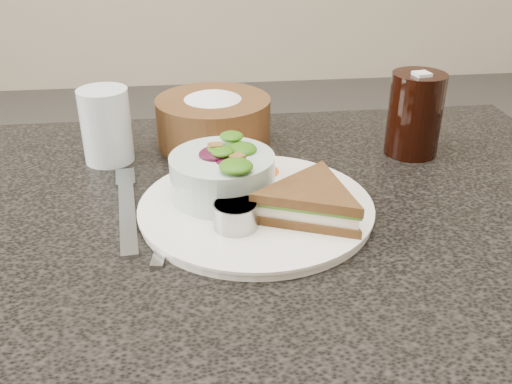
{
  "coord_description": "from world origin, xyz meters",
  "views": [
    {
      "loc": [
        -0.08,
        -0.65,
        1.12
      ],
      "look_at": [
        -0.01,
        -0.01,
        0.78
      ],
      "focal_mm": 40.0,
      "sensor_mm": 36.0,
      "label": 1
    }
  ],
  "objects_px": {
    "dressing_ramekin": "(236,215)",
    "cola_glass": "(415,111)",
    "bread_basket": "(213,114)",
    "sandwich": "(311,202)",
    "salad_bowl": "(222,169)",
    "dinner_plate": "(256,208)",
    "water_glass": "(106,126)"
  },
  "relations": [
    {
      "from": "dressing_ramekin",
      "to": "cola_glass",
      "type": "xyz_separation_m",
      "value": [
        0.3,
        0.21,
        0.04
      ]
    },
    {
      "from": "dressing_ramekin",
      "to": "bread_basket",
      "type": "xyz_separation_m",
      "value": [
        -0.01,
        0.29,
        0.02
      ]
    },
    {
      "from": "sandwich",
      "to": "salad_bowl",
      "type": "distance_m",
      "value": 0.12
    },
    {
      "from": "bread_basket",
      "to": "dinner_plate",
      "type": "bearing_deg",
      "value": -80.09
    },
    {
      "from": "salad_bowl",
      "to": "cola_glass",
      "type": "distance_m",
      "value": 0.33
    },
    {
      "from": "water_glass",
      "to": "salad_bowl",
      "type": "bearing_deg",
      "value": -44.5
    },
    {
      "from": "cola_glass",
      "to": "water_glass",
      "type": "bearing_deg",
      "value": 176.6
    },
    {
      "from": "dinner_plate",
      "to": "dressing_ramekin",
      "type": "distance_m",
      "value": 0.07
    },
    {
      "from": "sandwich",
      "to": "salad_bowl",
      "type": "height_order",
      "value": "salad_bowl"
    },
    {
      "from": "cola_glass",
      "to": "salad_bowl",
      "type": "bearing_deg",
      "value": -156.51
    },
    {
      "from": "salad_bowl",
      "to": "dinner_plate",
      "type": "bearing_deg",
      "value": -34.8
    },
    {
      "from": "bread_basket",
      "to": "cola_glass",
      "type": "distance_m",
      "value": 0.31
    },
    {
      "from": "salad_bowl",
      "to": "dressing_ramekin",
      "type": "height_order",
      "value": "salad_bowl"
    },
    {
      "from": "dinner_plate",
      "to": "salad_bowl",
      "type": "relative_size",
      "value": 2.19
    },
    {
      "from": "salad_bowl",
      "to": "dressing_ramekin",
      "type": "relative_size",
      "value": 2.53
    },
    {
      "from": "sandwich",
      "to": "bread_basket",
      "type": "bearing_deg",
      "value": 133.07
    },
    {
      "from": "bread_basket",
      "to": "sandwich",
      "type": "bearing_deg",
      "value": -69.34
    },
    {
      "from": "sandwich",
      "to": "water_glass",
      "type": "height_order",
      "value": "water_glass"
    },
    {
      "from": "dressing_ramekin",
      "to": "cola_glass",
      "type": "distance_m",
      "value": 0.37
    },
    {
      "from": "salad_bowl",
      "to": "cola_glass",
      "type": "relative_size",
      "value": 0.97
    },
    {
      "from": "dinner_plate",
      "to": "bread_basket",
      "type": "relative_size",
      "value": 1.62
    },
    {
      "from": "dinner_plate",
      "to": "salad_bowl",
      "type": "xyz_separation_m",
      "value": [
        -0.04,
        0.03,
        0.05
      ]
    },
    {
      "from": "sandwich",
      "to": "cola_glass",
      "type": "distance_m",
      "value": 0.29
    },
    {
      "from": "dinner_plate",
      "to": "water_glass",
      "type": "relative_size",
      "value": 2.63
    },
    {
      "from": "sandwich",
      "to": "salad_bowl",
      "type": "relative_size",
      "value": 1.14
    },
    {
      "from": "sandwich",
      "to": "water_glass",
      "type": "xyz_separation_m",
      "value": [
        -0.27,
        0.23,
        0.02
      ]
    },
    {
      "from": "dinner_plate",
      "to": "sandwich",
      "type": "xyz_separation_m",
      "value": [
        0.06,
        -0.04,
        0.03
      ]
    },
    {
      "from": "salad_bowl",
      "to": "bread_basket",
      "type": "xyz_separation_m",
      "value": [
        -0.0,
        0.21,
        -0.0
      ]
    },
    {
      "from": "salad_bowl",
      "to": "water_glass",
      "type": "bearing_deg",
      "value": 135.5
    },
    {
      "from": "cola_glass",
      "to": "water_glass",
      "type": "distance_m",
      "value": 0.47
    },
    {
      "from": "sandwich",
      "to": "water_glass",
      "type": "relative_size",
      "value": 1.38
    },
    {
      "from": "dressing_ramekin",
      "to": "water_glass",
      "type": "xyz_separation_m",
      "value": [
        -0.17,
        0.24,
        0.03
      ]
    }
  ]
}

